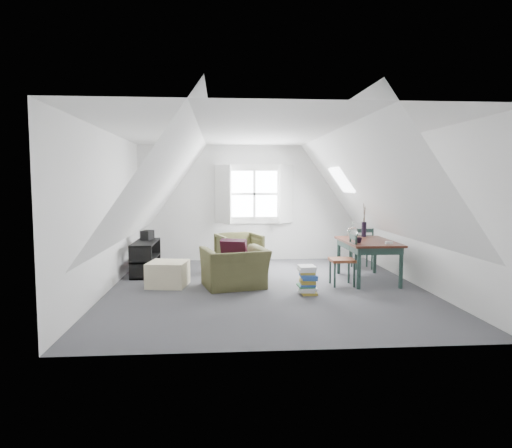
{
  "coord_description": "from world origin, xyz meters",
  "views": [
    {
      "loc": [
        -0.72,
        -7.2,
        1.7
      ],
      "look_at": [
        -0.12,
        0.6,
        0.99
      ],
      "focal_mm": 32.0,
      "sensor_mm": 36.0,
      "label": 1
    }
  ],
  "objects": [
    {
      "name": "ottoman",
      "position": [
        -1.6,
        0.27,
        0.2
      ],
      "size": [
        0.7,
        0.7,
        0.4
      ],
      "primitive_type": "cube",
      "rotation": [
        0.0,
        0.0,
        -0.16
      ],
      "color": "beige",
      "rests_on": "floor"
    },
    {
      "name": "armchair_far",
      "position": [
        -0.39,
        1.52,
        0.0
      ],
      "size": [
        0.97,
        0.99,
        0.73
      ],
      "primitive_type": "imported",
      "rotation": [
        0.0,
        0.0,
        0.3
      ],
      "color": "#4A4929",
      "rests_on": "floor"
    },
    {
      "name": "dormer_window",
      "position": [
        0.0,
        2.68,
        1.45
      ],
      "size": [
        1.71,
        0.35,
        1.3
      ],
      "color": "white",
      "rests_on": "wall_back"
    },
    {
      "name": "slope_right",
      "position": [
        1.55,
        0.0,
        1.78
      ],
      "size": [
        3.19,
        5.5,
        4.48
      ],
      "primitive_type": "plane",
      "rotation": [
        0.0,
        -2.19,
        0.0
      ],
      "color": "white",
      "rests_on": "wall_right"
    },
    {
      "name": "media_shelf",
      "position": [
        -2.13,
        1.3,
        0.27
      ],
      "size": [
        0.39,
        1.18,
        0.61
      ],
      "rotation": [
        0.0,
        0.0,
        0.02
      ],
      "color": "black",
      "rests_on": "floor"
    },
    {
      "name": "ceiling",
      "position": [
        0.0,
        0.0,
        2.5
      ],
      "size": [
        5.5,
        5.5,
        0.0
      ],
      "primitive_type": "plane",
      "rotation": [
        3.14,
        0.0,
        0.0
      ],
      "color": "white",
      "rests_on": "wall_back"
    },
    {
      "name": "wall_front",
      "position": [
        0.0,
        -2.75,
        1.25
      ],
      "size": [
        5.0,
        0.0,
        5.0
      ],
      "primitive_type": "plane",
      "rotation": [
        -1.57,
        0.0,
        0.0
      ],
      "color": "silver",
      "rests_on": "ground"
    },
    {
      "name": "vase_twigs",
      "position": [
        1.91,
        0.99,
        0.85
      ],
      "size": [
        0.09,
        0.1,
        0.68
      ],
      "rotation": [
        0.0,
        0.0,
        0.33
      ],
      "color": "black",
      "rests_on": "dining_table"
    },
    {
      "name": "throw_pillow",
      "position": [
        -0.51,
        0.23,
        0.56
      ],
      "size": [
        0.48,
        0.37,
        0.44
      ],
      "primitive_type": "cube",
      "rotation": [
        0.31,
        0.0,
        -0.31
      ],
      "color": "#380F1F",
      "rests_on": "armchair_near"
    },
    {
      "name": "armchair_near",
      "position": [
        -0.51,
        0.08,
        0.0
      ],
      "size": [
        1.17,
        1.08,
        0.64
      ],
      "primitive_type": "imported",
      "rotation": [
        0.0,
        0.0,
        3.39
      ],
      "color": "#4A4929",
      "rests_on": "floor"
    },
    {
      "name": "wall_back",
      "position": [
        0.0,
        2.75,
        1.25
      ],
      "size": [
        5.0,
        0.0,
        5.0
      ],
      "primitive_type": "plane",
      "rotation": [
        1.57,
        0.0,
        0.0
      ],
      "color": "silver",
      "rests_on": "ground"
    },
    {
      "name": "slope_left",
      "position": [
        -1.55,
        0.0,
        1.78
      ],
      "size": [
        3.19,
        5.5,
        4.48
      ],
      "primitive_type": "plane",
      "rotation": [
        0.0,
        2.19,
        0.0
      ],
      "color": "white",
      "rests_on": "wall_left"
    },
    {
      "name": "wall_left",
      "position": [
        -2.5,
        0.0,
        1.25
      ],
      "size": [
        0.0,
        5.5,
        5.5
      ],
      "primitive_type": "plane",
      "rotation": [
        1.57,
        0.0,
        1.57
      ],
      "color": "silver",
      "rests_on": "ground"
    },
    {
      "name": "paper_box",
      "position": [
        2.01,
        -0.01,
        0.72
      ],
      "size": [
        0.12,
        0.08,
        0.04
      ],
      "primitive_type": "cube",
      "rotation": [
        0.0,
        0.0,
        -0.09
      ],
      "color": "white",
      "rests_on": "dining_table"
    },
    {
      "name": "wall_right",
      "position": [
        2.5,
        0.0,
        1.25
      ],
      "size": [
        0.0,
        5.5,
        5.5
      ],
      "primitive_type": "plane",
      "rotation": [
        1.57,
        0.0,
        -1.57
      ],
      "color": "silver",
      "rests_on": "ground"
    },
    {
      "name": "dining_chair_near",
      "position": [
        1.3,
        0.11,
        0.44
      ],
      "size": [
        0.4,
        0.4,
        0.84
      ],
      "rotation": [
        0.0,
        0.0,
        -1.49
      ],
      "color": "brown",
      "rests_on": "floor"
    },
    {
      "name": "demijohn",
      "position": [
        1.66,
        0.89,
        0.81
      ],
      "size": [
        0.19,
        0.19,
        0.27
      ],
      "rotation": [
        0.0,
        0.0,
        0.11
      ],
      "color": "silver",
      "rests_on": "dining_table"
    },
    {
      "name": "skylight",
      "position": [
        1.55,
        1.3,
        1.75
      ],
      "size": [
        0.35,
        0.75,
        0.47
      ],
      "primitive_type": "cube",
      "rotation": [
        0.0,
        0.95,
        0.0
      ],
      "color": "white",
      "rests_on": "slope_right"
    },
    {
      "name": "magazine_stack",
      "position": [
        0.59,
        -0.42,
        0.22
      ],
      "size": [
        0.32,
        0.38,
        0.43
      ],
      "rotation": [
        0.0,
        0.0,
        -0.11
      ],
      "color": "#B29933",
      "rests_on": "floor"
    },
    {
      "name": "electronics_box",
      "position": [
        -2.13,
        1.59,
        0.69
      ],
      "size": [
        0.25,
        0.29,
        0.19
      ],
      "primitive_type": "cube",
      "rotation": [
        0.0,
        0.0,
        -0.34
      ],
      "color": "black",
      "rests_on": "media_shelf"
    },
    {
      "name": "dining_table",
      "position": [
        1.81,
        0.44,
        0.61
      ],
      "size": [
        0.84,
        1.4,
        0.7
      ],
      "rotation": [
        0.0,
        0.0,
        -0.05
      ],
      "color": "#371810",
      "rests_on": "floor"
    },
    {
      "name": "cup",
      "position": [
        1.56,
        0.14,
        0.7
      ],
      "size": [
        0.11,
        0.11,
        0.09
      ],
      "primitive_type": "imported",
      "rotation": [
        0.0,
        0.0,
        -0.09
      ],
      "color": "black",
      "rests_on": "dining_table"
    },
    {
      "name": "dining_chair_far",
      "position": [
        2.05,
        1.51,
        0.42
      ],
      "size": [
        0.38,
        0.38,
        0.81
      ],
      "rotation": [
        0.0,
        0.0,
        3.01
      ],
      "color": "brown",
      "rests_on": "floor"
    },
    {
      "name": "floor",
      "position": [
        0.0,
        0.0,
        0.0
      ],
      "size": [
        5.5,
        5.5,
        0.0
      ],
      "primitive_type": "plane",
      "color": "#454549",
      "rests_on": "ground"
    }
  ]
}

